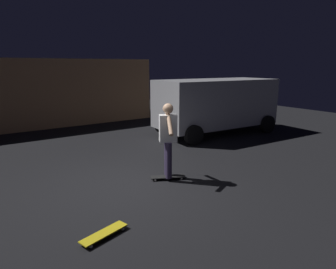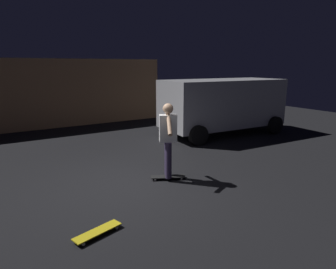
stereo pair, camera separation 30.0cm
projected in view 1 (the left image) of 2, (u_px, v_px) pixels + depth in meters
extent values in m
plane|color=black|center=(127.00, 187.00, 6.30)|extent=(28.00, 28.00, 0.00)
cube|color=#AD7F56|center=(11.00, 93.00, 12.52)|extent=(11.68, 3.49, 2.81)
cube|color=#B2B2B7|center=(216.00, 102.00, 11.08)|extent=(4.70, 2.16, 1.70)
cube|color=black|center=(259.00, 90.00, 12.16)|extent=(0.16, 1.75, 0.64)
cylinder|color=black|center=(231.00, 117.00, 12.99)|extent=(0.67, 0.26, 0.66)
cylinder|color=black|center=(267.00, 124.00, 11.34)|extent=(0.67, 0.26, 0.66)
cylinder|color=black|center=(163.00, 125.00, 11.22)|extent=(0.67, 0.26, 0.66)
cylinder|color=black|center=(194.00, 135.00, 9.57)|extent=(0.67, 0.26, 0.66)
cube|color=black|center=(168.00, 177.00, 6.71)|extent=(0.79, 0.52, 0.02)
sphere|color=silver|center=(180.00, 176.00, 6.85)|extent=(0.05, 0.05, 0.05)
sphere|color=silver|center=(182.00, 179.00, 6.68)|extent=(0.05, 0.05, 0.05)
sphere|color=silver|center=(155.00, 177.00, 6.76)|extent=(0.05, 0.05, 0.05)
sphere|color=silver|center=(155.00, 180.00, 6.60)|extent=(0.05, 0.05, 0.05)
cube|color=gold|center=(104.00, 233.00, 4.45)|extent=(0.81, 0.40, 0.02)
sphere|color=silver|center=(91.00, 246.00, 4.18)|extent=(0.05, 0.05, 0.05)
sphere|color=silver|center=(84.00, 242.00, 4.29)|extent=(0.05, 0.05, 0.05)
sphere|color=silver|center=(123.00, 229.00, 4.63)|extent=(0.05, 0.05, 0.05)
sphere|color=silver|center=(116.00, 225.00, 4.74)|extent=(0.05, 0.05, 0.05)
cylinder|color=#382D4C|center=(167.00, 158.00, 6.72)|extent=(0.14, 0.14, 0.82)
cylinder|color=#382D4C|center=(169.00, 161.00, 6.51)|extent=(0.14, 0.14, 0.82)
cube|color=white|center=(168.00, 128.00, 6.45)|extent=(0.44, 0.36, 0.60)
sphere|color=tan|center=(168.00, 109.00, 6.35)|extent=(0.23, 0.23, 0.23)
cylinder|color=tan|center=(167.00, 120.00, 6.63)|extent=(0.32, 0.53, 0.46)
cylinder|color=tan|center=(170.00, 124.00, 6.21)|extent=(0.32, 0.53, 0.46)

